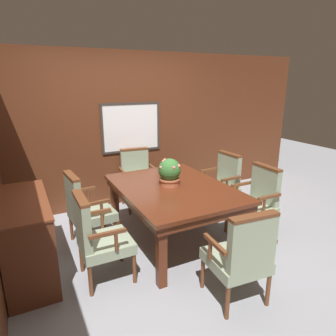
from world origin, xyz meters
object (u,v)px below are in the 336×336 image
dining_table (173,193)px  sideboard_cabinet (28,238)px  chair_right_far (222,182)px  potted_plant (170,172)px  chair_right_near (256,200)px  chair_head_near (241,255)px  chair_left_far (85,208)px  chair_head_far (137,177)px  chair_left_near (98,236)px

dining_table → sideboard_cabinet: bearing=177.8°
dining_table → chair_right_far: 1.14m
potted_plant → sideboard_cabinet: (-1.67, -0.01, -0.48)m
chair_right_near → chair_head_near: bearing=-47.8°
chair_left_far → chair_head_far: bearing=-54.6°
chair_left_far → chair_head_near: bearing=-153.5°
chair_head_far → sideboard_cabinet: chair_head_far is taller
chair_left_far → potted_plant: potted_plant is taller
chair_head_far → chair_right_near: same height
chair_right_near → potted_plant: 1.22m
potted_plant → chair_head_near: bearing=-88.7°
chair_left_far → chair_left_near: (-0.04, -0.76, 0.00)m
chair_left_far → sideboard_cabinet: chair_left_far is taller
chair_right_far → sideboard_cabinet: size_ratio=0.77×
chair_left_far → chair_right_near: 2.19m
chair_head_far → chair_right_far: bearing=-33.8°
dining_table → chair_head_far: bearing=89.8°
dining_table → chair_right_far: bearing=21.3°
dining_table → chair_head_far: 1.27m
chair_head_far → chair_head_near: size_ratio=1.00×
chair_right_near → chair_right_far: bearing=179.4°
chair_head_near → dining_table: bearing=-84.5°
chair_right_far → chair_right_near: size_ratio=1.00×
chair_left_near → chair_head_near: 1.41m
chair_right_near → sideboard_cabinet: 2.76m
chair_left_far → dining_table: bearing=-116.4°
chair_head_far → chair_left_near: 1.94m
dining_table → potted_plant: size_ratio=5.03×
dining_table → chair_head_far: (0.00, 1.26, -0.15)m
chair_head_near → potted_plant: size_ratio=2.76×
dining_table → chair_left_near: chair_left_near is taller
chair_left_near → chair_head_near: bearing=-130.2°
chair_left_near → potted_plant: size_ratio=2.76×
chair_right_near → dining_table: bearing=-108.8°
chair_left_far → chair_head_near: size_ratio=1.00×
dining_table → chair_head_near: bearing=-89.5°
chair_left_far → chair_left_near: 0.76m
chair_head_far → chair_left_near: bearing=-117.9°
chair_left_far → sideboard_cabinet: bearing=111.5°
chair_head_near → potted_plant: bearing=-83.7°
chair_head_far → chair_right_near: 1.93m
chair_left_far → chair_head_near: same height
chair_head_near → chair_right_near: size_ratio=1.00×
dining_table → chair_head_far: chair_head_far is taller
dining_table → potted_plant: potted_plant is taller
chair_head_near → sideboard_cabinet: bearing=-33.4°
chair_head_far → chair_left_far: bearing=-134.5°
chair_head_far → chair_head_near: 2.54m
dining_table → chair_left_far: (-1.01, 0.40, -0.15)m
chair_left_near → potted_plant: (1.04, 0.43, 0.41)m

